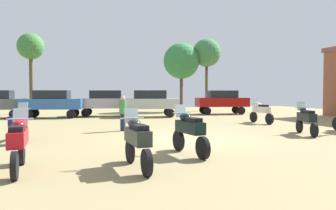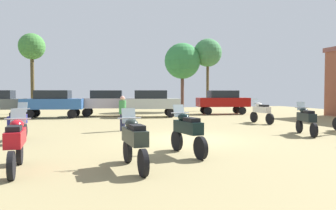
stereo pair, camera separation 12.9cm
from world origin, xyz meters
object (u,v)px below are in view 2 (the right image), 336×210
(motorcycle_2, at_px, (18,122))
(car_2, at_px, (223,100))
(car_5, at_px, (107,101))
(motorcycle_4, at_px, (187,130))
(car_3, at_px, (53,102))
(tree_5, at_px, (182,61))
(motorcycle_7, at_px, (306,119))
(person_1, at_px, (123,111))
(motorcycle_5, at_px, (16,141))
(tree_1, at_px, (32,48))
(tree_3, at_px, (208,53))
(car_4, at_px, (150,101))
(motorcycle_3, at_px, (134,140))
(motorcycle_6, at_px, (261,111))

(motorcycle_2, bearing_deg, car_2, 47.41)
(car_5, bearing_deg, motorcycle_4, -167.47)
(car_3, relative_size, tree_5, 0.69)
(motorcycle_7, xyz_separation_m, person_1, (-7.57, 3.62, 0.28))
(motorcycle_5, xyz_separation_m, tree_5, (11.35, 22.31, 4.14))
(motorcycle_4, distance_m, car_5, 16.75)
(motorcycle_4, relative_size, tree_1, 0.32)
(tree_5, bearing_deg, motorcycle_2, -125.26)
(motorcycle_4, height_order, tree_3, tree_3)
(car_5, bearing_deg, motorcycle_2, 169.75)
(tree_5, bearing_deg, motorcycle_7, -90.78)
(motorcycle_5, height_order, car_2, car_2)
(car_4, height_order, tree_3, tree_3)
(motorcycle_3, distance_m, person_1, 8.01)
(motorcycle_7, bearing_deg, car_3, 147.33)
(motorcycle_4, xyz_separation_m, tree_1, (-6.86, 21.15, 4.91))
(motorcycle_3, xyz_separation_m, motorcycle_7, (8.34, 4.35, -0.01))
(tree_1, bearing_deg, car_5, -36.92)
(car_4, relative_size, tree_5, 0.68)
(motorcycle_2, distance_m, car_5, 13.22)
(car_3, bearing_deg, motorcycle_5, -169.09)
(motorcycle_3, relative_size, motorcycle_7, 1.03)
(motorcycle_2, xyz_separation_m, car_3, (0.51, 11.81, 0.44))
(motorcycle_2, xyz_separation_m, car_2, (14.11, 12.17, 0.44))
(motorcycle_2, relative_size, motorcycle_3, 1.02)
(car_2, relative_size, tree_1, 0.66)
(motorcycle_3, bearing_deg, car_3, 95.57)
(car_5, bearing_deg, motorcycle_6, -125.88)
(car_2, distance_m, tree_5, 6.51)
(car_3, bearing_deg, person_1, -148.21)
(motorcycle_5, height_order, tree_3, tree_3)
(motorcycle_5, height_order, car_5, car_5)
(motorcycle_7, height_order, tree_3, tree_3)
(motorcycle_2, bearing_deg, tree_1, 101.67)
(motorcycle_3, relative_size, car_4, 0.49)
(motorcycle_3, relative_size, tree_1, 0.32)
(motorcycle_4, relative_size, motorcycle_6, 1.00)
(motorcycle_6, bearing_deg, person_1, -174.56)
(motorcycle_6, bearing_deg, car_3, 142.00)
(car_2, height_order, tree_1, tree_1)
(car_5, bearing_deg, person_1, -171.40)
(motorcycle_3, bearing_deg, car_4, 72.09)
(motorcycle_5, distance_m, motorcycle_6, 15.15)
(car_5, height_order, tree_5, tree_5)
(motorcycle_4, height_order, car_2, car_2)
(tree_5, bearing_deg, motorcycle_5, -116.97)
(motorcycle_5, xyz_separation_m, tree_3, (13.88, 22.04, 4.96))
(motorcycle_2, height_order, tree_3, tree_3)
(motorcycle_2, bearing_deg, motorcycle_7, 0.36)
(person_1, bearing_deg, tree_1, -12.73)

